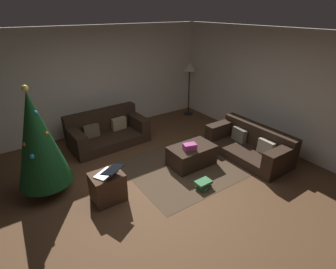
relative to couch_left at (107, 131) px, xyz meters
name	(u,v)px	position (x,y,z in m)	size (l,w,h in m)	color
ground_plane	(162,188)	(0.10, -2.25, -0.29)	(6.40, 6.40, 0.00)	brown
rear_partition	(92,81)	(0.10, 0.89, 1.01)	(6.40, 0.12, 2.60)	silver
corner_partition	(280,91)	(3.24, -2.25, 1.01)	(0.12, 6.40, 2.60)	silver
couch_left	(107,131)	(0.00, 0.00, 0.00)	(1.82, 1.01, 0.77)	#332319
couch_right	(251,145)	(2.34, -2.37, -0.03)	(0.88, 1.80, 0.66)	#332319
ottoman	(192,155)	(1.05, -1.92, -0.08)	(0.92, 0.58, 0.42)	#332319
gift_box	(190,147)	(0.92, -2.01, 0.20)	(0.25, 0.16, 0.13)	#B23F8C
tv_remote	(187,144)	(1.02, -1.81, 0.14)	(0.05, 0.16, 0.02)	black
christmas_tree	(37,140)	(-1.60, -1.21, 0.75)	(0.88, 0.88, 1.93)	brown
side_table	(108,187)	(-0.81, -1.99, -0.04)	(0.52, 0.44, 0.50)	#4C3323
laptop	(108,172)	(-0.79, -2.04, 0.27)	(0.50, 0.51, 0.17)	silver
book_stack	(204,184)	(0.72, -2.67, -0.21)	(0.30, 0.26, 0.14)	#387A47
corner_lamp	(190,70)	(2.79, 0.38, 1.05)	(0.36, 0.36, 1.57)	black
area_rug	(191,164)	(1.05, -1.92, -0.28)	(2.60, 2.00, 0.01)	#4A3827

